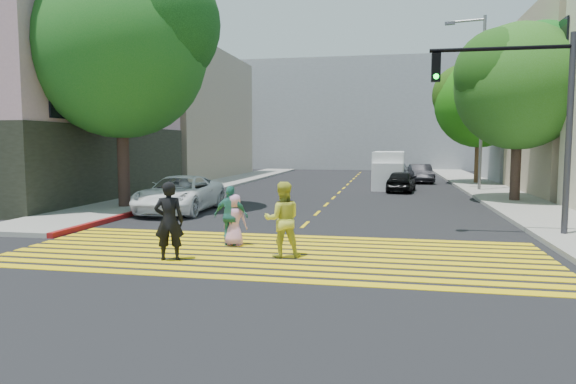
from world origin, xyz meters
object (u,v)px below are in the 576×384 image
(pedestrian_man, at_px, (169,221))
(pedestrian_woman, at_px, (282,219))
(dark_car_near, at_px, (401,181))
(silver_car, at_px, (396,171))
(pedestrian_extra, at_px, (231,216))
(tree_left, at_px, (122,42))
(traffic_signal, at_px, (530,107))
(tree_right_far, at_px, (481,98))
(pedestrian_child, at_px, (234,220))
(white_van, at_px, (389,171))
(tree_right_near, at_px, (521,80))
(white_sedan, at_px, (180,194))
(dark_car_parked, at_px, (421,173))

(pedestrian_man, xyz_separation_m, pedestrian_woman, (2.55, 0.89, -0.02))
(pedestrian_woman, xyz_separation_m, dark_car_near, (3.20, 18.22, -0.30))
(pedestrian_woman, distance_m, silver_car, 28.91)
(pedestrian_man, height_order, pedestrian_extra, pedestrian_man)
(tree_left, height_order, pedestrian_woman, tree_left)
(traffic_signal, bearing_deg, pedestrian_woman, -148.71)
(dark_car_near, bearing_deg, tree_left, 49.68)
(tree_left, distance_m, tree_right_far, 23.75)
(pedestrian_woman, xyz_separation_m, traffic_signal, (6.47, 3.99, 2.89))
(pedestrian_child, relative_size, white_van, 0.29)
(pedestrian_man, bearing_deg, tree_right_near, -143.70)
(pedestrian_child, bearing_deg, tree_right_near, -123.27)
(tree_right_near, bearing_deg, tree_left, -160.95)
(white_van, bearing_deg, pedestrian_man, -101.47)
(pedestrian_man, height_order, traffic_signal, traffic_signal)
(white_sedan, distance_m, dark_car_parked, 21.12)
(tree_right_near, distance_m, silver_car, 16.98)
(white_sedan, bearing_deg, tree_right_near, 21.56)
(pedestrian_man, bearing_deg, dark_car_near, -123.13)
(tree_left, bearing_deg, tree_right_far, 45.05)
(tree_left, height_order, white_sedan, tree_left)
(white_van, bearing_deg, tree_left, -128.55)
(silver_car, relative_size, white_van, 0.97)
(tree_left, xyz_separation_m, silver_car, (11.35, 21.08, -6.24))
(silver_car, xyz_separation_m, white_van, (-0.58, -8.42, 0.40))
(tree_right_far, xyz_separation_m, traffic_signal, (-1.98, -20.46, -1.98))
(white_sedan, xyz_separation_m, silver_car, (8.84, 21.39, -0.05))
(dark_car_near, height_order, white_van, white_van)
(tree_left, bearing_deg, dark_car_parked, 54.16)
(pedestrian_woman, relative_size, white_sedan, 0.35)
(tree_right_near, xyz_separation_m, pedestrian_woman, (-8.35, -13.41, -4.76))
(dark_car_near, xyz_separation_m, white_van, (-0.73, 2.10, 0.46))
(tree_right_near, relative_size, pedestrian_man, 4.47)
(pedestrian_child, xyz_separation_m, white_van, (4.04, 19.20, 0.38))
(pedestrian_extra, bearing_deg, tree_right_near, -125.70)
(tree_left, relative_size, dark_car_near, 2.80)
(pedestrian_man, bearing_deg, silver_car, -117.09)
(tree_right_near, xyz_separation_m, tree_right_far, (0.11, 11.04, 0.11))
(tree_right_near, distance_m, dark_car_parked, 13.74)
(pedestrian_woman, relative_size, pedestrian_extra, 1.13)
(tree_right_near, height_order, pedestrian_extra, tree_right_near)
(dark_car_near, height_order, dark_car_parked, dark_car_parked)
(pedestrian_woman, height_order, white_sedan, pedestrian_woman)
(pedestrian_woman, xyz_separation_m, pedestrian_child, (-1.57, 1.13, -0.22))
(pedestrian_woman, bearing_deg, pedestrian_man, 2.54)
(tree_left, xyz_separation_m, tree_right_near, (16.65, 5.75, -1.24))
(tree_right_far, relative_size, white_sedan, 1.63)
(dark_car_near, bearing_deg, pedestrian_extra, 81.29)
(pedestrian_woman, height_order, dark_car_parked, pedestrian_woman)
(tree_right_far, xyz_separation_m, dark_car_parked, (-3.75, 1.23, -5.13))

